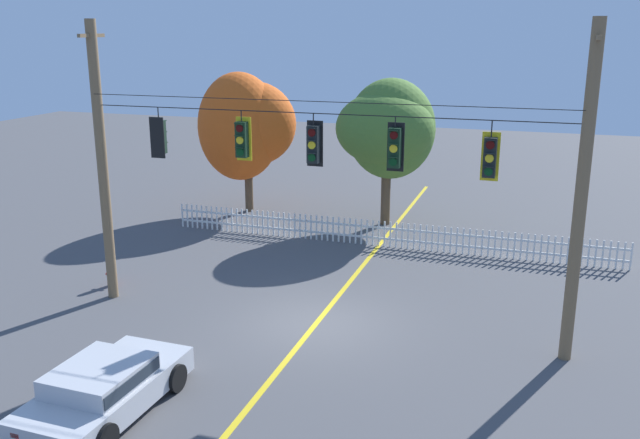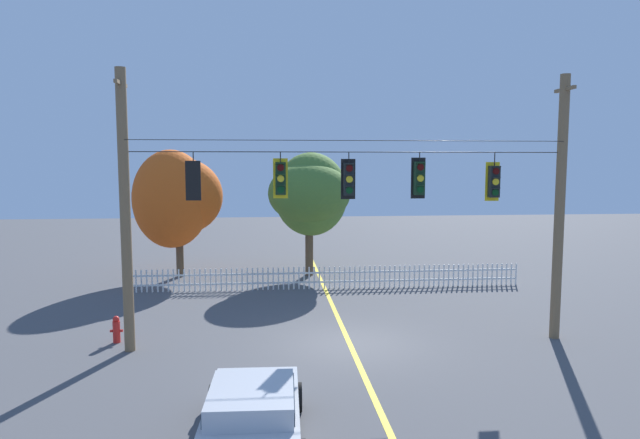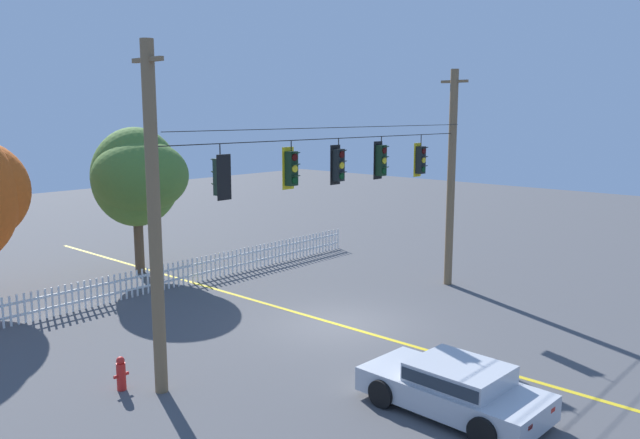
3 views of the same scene
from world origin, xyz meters
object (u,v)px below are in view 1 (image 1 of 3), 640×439
parked_car (104,387)px  traffic_signal_eastbound_side (314,144)px  traffic_signal_northbound_secondary (159,137)px  traffic_signal_southbound_primary (490,157)px  traffic_signal_westbound_side (395,148)px  fire_hydrant (111,273)px  autumn_maple_near_fence (246,125)px  traffic_signal_northbound_primary (242,139)px  autumn_maple_mid (388,129)px

parked_car → traffic_signal_eastbound_side: bearing=64.6°
traffic_signal_northbound_secondary → parked_car: size_ratio=0.33×
parked_car → traffic_signal_southbound_primary: bearing=38.6°
traffic_signal_westbound_side → fire_hydrant: (-9.17, 0.78, -4.62)m
traffic_signal_eastbound_side → autumn_maple_near_fence: autumn_maple_near_fence is taller
autumn_maple_near_fence → traffic_signal_southbound_primary: bearing=-43.7°
traffic_signal_northbound_secondary → traffic_signal_eastbound_side: 4.50m
traffic_signal_northbound_secondary → traffic_signal_eastbound_side: (4.50, 0.02, 0.03)m
traffic_signal_westbound_side → parked_car: bearing=-130.3°
traffic_signal_northbound_secondary → autumn_maple_near_fence: size_ratio=0.23×
fire_hydrant → parked_car: bearing=-56.4°
traffic_signal_southbound_primary → fire_hydrant: (-11.48, 0.78, -4.51)m
traffic_signal_southbound_primary → parked_car: 10.14m
traffic_signal_eastbound_side → fire_hydrant: 8.45m
traffic_signal_northbound_primary → traffic_signal_westbound_side: 4.14m
traffic_signal_eastbound_side → fire_hydrant: (-7.04, 0.78, -4.60)m
autumn_maple_near_fence → autumn_maple_mid: size_ratio=1.02×
traffic_signal_westbound_side → traffic_signal_southbound_primary: (2.31, -0.00, -0.11)m
traffic_signal_eastbound_side → traffic_signal_southbound_primary: (4.44, -0.00, -0.09)m
traffic_signal_eastbound_side → fire_hydrant: traffic_signal_eastbound_side is taller
traffic_signal_northbound_primary → traffic_signal_southbound_primary: same height
autumn_maple_mid → autumn_maple_near_fence: bearing=177.1°
traffic_signal_eastbound_side → parked_car: 7.72m
autumn_maple_near_fence → fire_hydrant: bearing=-91.7°
traffic_signal_northbound_secondary → parked_car: 7.41m
traffic_signal_westbound_side → traffic_signal_southbound_primary: size_ratio=0.94×
autumn_maple_near_fence → parked_car: bearing=-76.3°
traffic_signal_southbound_primary → autumn_maple_mid: size_ratio=0.25×
traffic_signal_southbound_primary → fire_hydrant: traffic_signal_southbound_primary is taller
autumn_maple_mid → traffic_signal_northbound_secondary: bearing=-111.8°
traffic_signal_southbound_primary → traffic_signal_northbound_primary: bearing=-180.0°
parked_car → traffic_signal_northbound_primary: bearing=82.9°
traffic_signal_southbound_primary → fire_hydrant: bearing=176.1°
traffic_signal_northbound_secondary → parked_car: bearing=-72.7°
traffic_signal_northbound_secondary → traffic_signal_westbound_side: (6.63, 0.02, 0.05)m
traffic_signal_northbound_primary → traffic_signal_eastbound_side: 2.01m
traffic_signal_westbound_side → parked_car: size_ratio=0.33×
traffic_signal_northbound_secondary → traffic_signal_eastbound_side: bearing=0.2°
traffic_signal_northbound_primary → autumn_maple_near_fence: 11.76m
traffic_signal_northbound_secondary → traffic_signal_southbound_primary: (8.94, 0.02, -0.06)m
traffic_signal_northbound_secondary → fire_hydrant: 5.29m
traffic_signal_westbound_side → autumn_maple_mid: bearing=103.5°
traffic_signal_northbound_secondary → traffic_signal_southbound_primary: same height
autumn_maple_near_fence → traffic_signal_northbound_primary: bearing=-66.1°
traffic_signal_eastbound_side → autumn_maple_mid: autumn_maple_mid is taller
parked_car → fire_hydrant: parked_car is taller
autumn_maple_mid → parked_car: 16.62m
traffic_signal_eastbound_side → parked_car: (-2.73, -5.73, -4.41)m
traffic_signal_northbound_secondary → fire_hydrant: size_ratio=1.67×
autumn_maple_near_fence → autumn_maple_mid: 6.39m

